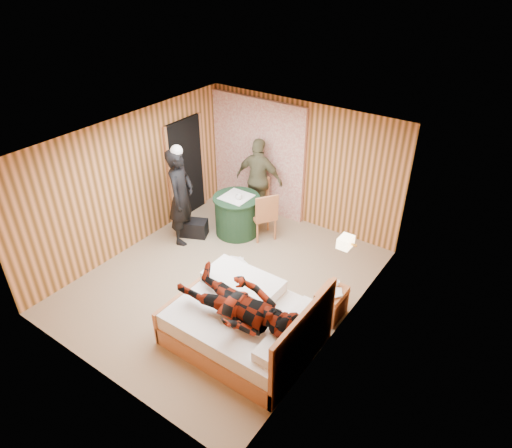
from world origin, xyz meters
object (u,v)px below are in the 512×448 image
Objects in this scene: chair_near at (265,213)px; man_at_table at (259,180)px; duffel_bag at (192,228)px; nightstand at (331,303)px; man_on_bed at (238,298)px; woman_standing at (181,197)px; bed at (247,323)px; wall_lamp at (346,242)px; round_table at (237,215)px; chair_far at (257,194)px.

chair_near is 0.57× the size of man_at_table.
duffel_bag is at bearing -25.73° from chair_near.
chair_near is (-2.05, 1.20, 0.32)m from nightstand.
chair_near is 2.92m from man_on_bed.
man_at_table is at bearing -103.79° from chair_near.
woman_standing is 3.06m from man_on_bed.
man_at_table is 3.73m from man_on_bed.
bed is at bearing -123.44° from nightstand.
wall_lamp is at bearing 63.51° from man_on_bed.
round_table is 0.53× the size of man_at_table.
round_table is 0.89m from man_at_table.
woman_standing is at bearing 178.12° from wall_lamp.
man_at_table is 0.97× the size of man_on_bed.
chair_near is at bearing -53.51° from chair_far.
woman_standing is at bearing -130.89° from round_table.
chair_near is at bearing 118.86° from bed.
bed is 2.90m from round_table.
chair_far is at bearing 120.97° from man_on_bed.
nightstand is at bearing 62.00° from man_on_bed.
bed reaches higher than round_table.
bed is at bearing 63.33° from chair_near.
man_on_bed is at bearing -66.97° from chair_far.
round_table is 0.73m from chair_far.
bed is 2.16× the size of chair_far.
man_at_table reaches higher than chair_near.
chair_far is at bearing -44.26° from woman_standing.
chair_far is 1.61× the size of duffel_bag.
wall_lamp is 0.13× the size of bed.
woman_standing is (-3.35, 0.11, -0.36)m from wall_lamp.
nightstand is at bearing -22.37° from round_table.
woman_standing reaches higher than round_table.
woman_standing reaches higher than nightstand.
round_table is 1.17m from woman_standing.
nightstand is at bearing -115.20° from woman_standing.
round_table is at bearing 81.57° from man_at_table.
round_table is at bearing -61.10° from woman_standing.
chair_far is 1.70m from woman_standing.
wall_lamp reaches higher than bed.
man_on_bed is (1.32, -2.57, 0.40)m from chair_near.
man_on_bed reaches higher than chair_near.
chair_far reaches higher than round_table.
wall_lamp is 0.45× the size of duffel_bag.
man_at_table reaches higher than bed.
chair_far is 3.72m from man_on_bed.
wall_lamp is 0.26× the size of chair_near.
man_on_bed is (2.55, -1.87, 0.81)m from duffel_bag.
chair_far is at bearing 145.69° from nightstand.
round_table is at bearing 129.99° from bed.
chair_near reaches higher than round_table.
duffel_bag is 0.80m from woman_standing.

